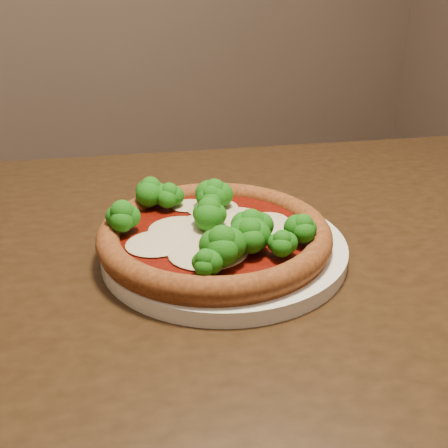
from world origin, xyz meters
name	(u,v)px	position (x,y,z in m)	size (l,w,h in m)	color
dining_table	(280,324)	(-0.21, -0.25, 0.66)	(1.49, 1.17, 0.75)	black
plate	(224,248)	(-0.27, -0.20, 0.76)	(0.29, 0.29, 0.02)	silver
pizza	(214,230)	(-0.28, -0.20, 0.79)	(0.27, 0.27, 0.06)	brown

